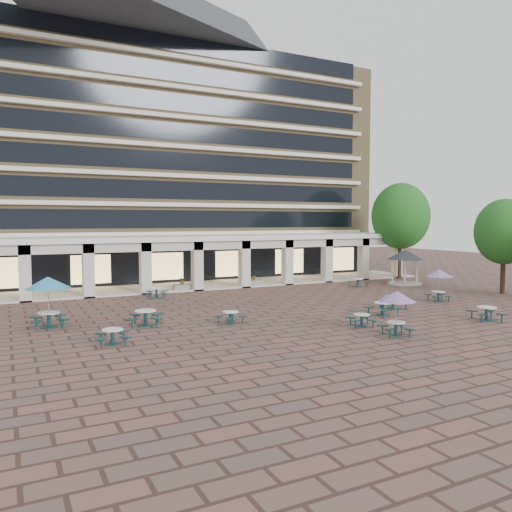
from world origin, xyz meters
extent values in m
plane|color=brown|center=(0.00, 0.00, 0.00)|extent=(120.00, 120.00, 0.00)
cube|color=#907B51|center=(0.00, 25.50, 11.00)|extent=(40.00, 15.00, 22.00)
cube|color=silver|center=(0.00, 17.75, 4.50)|extent=(36.80, 0.50, 0.35)
cube|color=black|center=(0.00, 17.98, 5.80)|extent=(35.20, 0.05, 1.60)
cube|color=silver|center=(0.00, 17.75, 7.10)|extent=(36.80, 0.50, 0.35)
cube|color=black|center=(0.00, 17.98, 8.40)|extent=(35.20, 0.05, 1.60)
cube|color=silver|center=(0.00, 17.75, 9.70)|extent=(36.80, 0.50, 0.35)
cube|color=black|center=(0.00, 17.98, 11.00)|extent=(35.20, 0.05, 1.60)
cube|color=silver|center=(0.00, 17.75, 12.30)|extent=(36.80, 0.50, 0.35)
cube|color=black|center=(0.00, 17.98, 13.60)|extent=(35.20, 0.05, 1.60)
cube|color=silver|center=(0.00, 17.75, 14.90)|extent=(36.80, 0.50, 0.35)
cube|color=black|center=(0.00, 17.98, 16.20)|extent=(35.20, 0.05, 1.60)
cube|color=silver|center=(0.00, 17.75, 17.50)|extent=(36.80, 0.50, 0.35)
cube|color=black|center=(0.00, 17.98, 18.80)|extent=(35.20, 0.05, 1.60)
cube|color=silver|center=(0.00, 17.75, 20.10)|extent=(36.80, 0.50, 0.35)
cube|color=black|center=(0.00, 17.98, 21.40)|extent=(35.20, 0.05, 1.60)
cube|color=white|center=(0.00, 15.00, 4.20)|extent=(42.00, 6.60, 0.40)
cube|color=beige|center=(0.00, 12.15, 3.75)|extent=(42.00, 0.30, 0.90)
cube|color=black|center=(0.00, 17.70, 1.80)|extent=(38.00, 0.15, 3.20)
cube|color=beige|center=(0.00, 15.00, 0.06)|extent=(42.00, 6.00, 0.12)
cube|color=beige|center=(-14.78, 12.40, 2.00)|extent=(0.80, 0.80, 4.00)
cube|color=beige|center=(-10.56, 12.40, 2.00)|extent=(0.80, 0.80, 4.00)
cube|color=beige|center=(-6.33, 12.40, 2.00)|extent=(0.80, 0.80, 4.00)
cube|color=beige|center=(-2.11, 12.40, 2.00)|extent=(0.80, 0.80, 4.00)
cube|color=beige|center=(2.11, 12.40, 2.00)|extent=(0.80, 0.80, 4.00)
cube|color=beige|center=(6.33, 12.40, 2.00)|extent=(0.80, 0.80, 4.00)
cube|color=beige|center=(10.56, 12.40, 2.00)|extent=(0.80, 0.80, 4.00)
cube|color=beige|center=(14.78, 12.40, 2.00)|extent=(0.80, 0.80, 4.00)
cube|color=beige|center=(19.00, 12.40, 2.00)|extent=(0.80, 0.80, 4.00)
cube|color=#FFD88C|center=(-16.00, 17.55, 1.60)|extent=(3.20, 0.08, 2.40)
cube|color=#FFD88C|center=(-9.60, 17.55, 1.60)|extent=(3.20, 0.08, 2.40)
cube|color=#FFD88C|center=(-3.20, 17.55, 1.60)|extent=(3.20, 0.08, 2.40)
cube|color=#FFD88C|center=(3.20, 17.55, 1.60)|extent=(3.20, 0.08, 2.40)
cube|color=#FFD88C|center=(9.60, 17.55, 1.60)|extent=(3.20, 0.08, 2.40)
cube|color=#FFD88C|center=(16.00, 17.55, 1.60)|extent=(3.20, 0.08, 2.40)
cylinder|color=#13383A|center=(-11.70, -2.64, 0.02)|extent=(0.66, 0.66, 0.04)
cylinder|color=#13383A|center=(-11.70, -2.64, 0.31)|extent=(0.17, 0.17, 0.62)
cylinder|color=white|center=(-11.70, -2.64, 0.69)|extent=(0.94, 0.94, 0.05)
cube|color=#13383A|center=(-11.12, -2.19, 0.41)|extent=(0.57, 0.53, 0.05)
cylinder|color=#13383A|center=(-11.12, -2.19, 0.20)|extent=(0.08, 0.08, 0.39)
cube|color=#13383A|center=(-12.15, -2.06, 0.41)|extent=(0.53, 0.57, 0.05)
cylinder|color=#13383A|center=(-12.15, -2.06, 0.20)|extent=(0.08, 0.08, 0.39)
cube|color=#13383A|center=(-12.28, -3.09, 0.41)|extent=(0.57, 0.53, 0.05)
cylinder|color=#13383A|center=(-12.28, -3.09, 0.20)|extent=(0.08, 0.08, 0.39)
cube|color=#13383A|center=(-11.25, -3.22, 0.41)|extent=(0.53, 0.57, 0.05)
cylinder|color=#13383A|center=(-11.25, -3.22, 0.20)|extent=(0.08, 0.08, 0.39)
cylinder|color=#13383A|center=(0.98, -4.60, 0.02)|extent=(0.60, 0.60, 0.03)
cylinder|color=#13383A|center=(0.98, -4.60, 0.28)|extent=(0.15, 0.15, 0.57)
cylinder|color=white|center=(0.98, -4.60, 0.63)|extent=(0.86, 0.86, 0.04)
cube|color=#13383A|center=(1.60, -4.33, 0.38)|extent=(0.53, 0.41, 0.04)
cylinder|color=#13383A|center=(1.60, -4.33, 0.18)|extent=(0.07, 0.07, 0.36)
cube|color=#13383A|center=(0.72, -3.98, 0.38)|extent=(0.41, 0.53, 0.04)
cylinder|color=#13383A|center=(0.72, -3.98, 0.18)|extent=(0.07, 0.07, 0.36)
cube|color=#13383A|center=(0.36, -4.86, 0.38)|extent=(0.53, 0.41, 0.04)
cylinder|color=#13383A|center=(0.36, -4.86, 0.18)|extent=(0.07, 0.07, 0.36)
cube|color=#13383A|center=(1.24, -5.21, 0.38)|extent=(0.41, 0.53, 0.04)
cylinder|color=#13383A|center=(1.24, -5.21, 0.18)|extent=(0.07, 0.07, 0.36)
cylinder|color=#13383A|center=(8.25, -6.59, 0.02)|extent=(0.73, 0.73, 0.04)
cylinder|color=#13383A|center=(8.25, -6.59, 0.34)|extent=(0.19, 0.19, 0.69)
cylinder|color=white|center=(8.25, -6.59, 0.76)|extent=(1.04, 1.04, 0.05)
cube|color=#13383A|center=(9.00, -6.29, 0.46)|extent=(0.64, 0.48, 0.05)
cylinder|color=#13383A|center=(9.00, -6.29, 0.22)|extent=(0.08, 0.08, 0.44)
cube|color=#13383A|center=(7.95, -5.83, 0.46)|extent=(0.48, 0.64, 0.05)
cylinder|color=#13383A|center=(7.95, -5.83, 0.22)|extent=(0.08, 0.08, 0.44)
cube|color=#13383A|center=(7.49, -6.88, 0.46)|extent=(0.64, 0.48, 0.05)
cylinder|color=#13383A|center=(7.49, -6.88, 0.22)|extent=(0.08, 0.08, 0.44)
cube|color=#13383A|center=(8.54, -7.34, 0.46)|extent=(0.48, 0.64, 0.05)
cylinder|color=#13383A|center=(8.54, -7.34, 0.22)|extent=(0.08, 0.08, 0.44)
cylinder|color=#13383A|center=(4.02, -2.77, 0.02)|extent=(0.74, 0.74, 0.04)
cylinder|color=#13383A|center=(4.02, -2.77, 0.35)|extent=(0.19, 0.19, 0.70)
cylinder|color=white|center=(4.02, -2.77, 0.78)|extent=(1.06, 1.06, 0.05)
cube|color=#13383A|center=(4.51, -2.10, 0.47)|extent=(0.58, 0.65, 0.05)
cylinder|color=#13383A|center=(4.51, -2.10, 0.22)|extent=(0.09, 0.09, 0.45)
cube|color=#13383A|center=(3.35, -2.28, 0.47)|extent=(0.65, 0.58, 0.05)
cylinder|color=#13383A|center=(3.35, -2.28, 0.22)|extent=(0.09, 0.09, 0.45)
cube|color=#13383A|center=(3.53, -3.44, 0.47)|extent=(0.58, 0.65, 0.05)
cylinder|color=#13383A|center=(3.53, -3.44, 0.22)|extent=(0.09, 0.09, 0.45)
cube|color=#13383A|center=(4.69, -3.26, 0.47)|extent=(0.65, 0.58, 0.05)
cylinder|color=#13383A|center=(4.69, -3.26, 0.22)|extent=(0.09, 0.09, 0.45)
cylinder|color=#13383A|center=(-14.00, 2.51, 0.02)|extent=(0.78, 0.78, 0.04)
cylinder|color=#13383A|center=(-14.00, 2.51, 0.37)|extent=(0.20, 0.20, 0.73)
cylinder|color=white|center=(-14.00, 2.51, 0.81)|extent=(1.11, 1.11, 0.06)
cube|color=#13383A|center=(-13.39, 3.12, 0.49)|extent=(0.65, 0.65, 0.06)
cylinder|color=#13383A|center=(-13.39, 3.12, 0.23)|extent=(0.09, 0.09, 0.47)
cube|color=#13383A|center=(-14.62, 3.12, 0.49)|extent=(0.65, 0.65, 0.06)
cylinder|color=#13383A|center=(-14.62, 3.12, 0.23)|extent=(0.09, 0.09, 0.47)
cube|color=#13383A|center=(-14.61, 1.89, 0.49)|extent=(0.65, 0.65, 0.06)
cylinder|color=#13383A|center=(-14.61, 1.89, 0.23)|extent=(0.09, 0.09, 0.47)
cube|color=#13383A|center=(-13.38, 1.90, 0.49)|extent=(0.65, 0.65, 0.06)
cylinder|color=#13383A|center=(-13.38, 1.90, 0.23)|extent=(0.09, 0.09, 0.47)
cylinder|color=gray|center=(-14.00, 2.51, 1.33)|extent=(0.06, 0.06, 2.67)
cone|color=teal|center=(-14.00, 2.51, 2.39)|extent=(2.33, 2.33, 0.61)
cylinder|color=#13383A|center=(-9.34, 0.69, 0.02)|extent=(0.79, 0.79, 0.05)
cylinder|color=#13383A|center=(-9.34, 0.69, 0.37)|extent=(0.20, 0.20, 0.75)
cylinder|color=white|center=(-9.34, 0.69, 0.83)|extent=(1.13, 1.13, 0.06)
cube|color=#13383A|center=(-8.54, 1.07, 0.50)|extent=(0.70, 0.55, 0.06)
cylinder|color=#13383A|center=(-8.54, 1.07, 0.24)|extent=(0.09, 0.09, 0.47)
cube|color=#13383A|center=(-9.71, 1.49, 0.50)|extent=(0.55, 0.70, 0.06)
cylinder|color=#13383A|center=(-9.71, 1.49, 0.24)|extent=(0.09, 0.09, 0.47)
cube|color=#13383A|center=(-10.13, 0.32, 0.50)|extent=(0.70, 0.55, 0.06)
cylinder|color=#13383A|center=(-10.13, 0.32, 0.24)|extent=(0.09, 0.09, 0.47)
cube|color=#13383A|center=(-8.96, -0.10, 0.50)|extent=(0.55, 0.70, 0.06)
cylinder|color=#13383A|center=(-8.96, -0.10, 0.24)|extent=(0.09, 0.09, 0.47)
cylinder|color=#13383A|center=(1.10, -7.09, 0.02)|extent=(0.63, 0.63, 0.04)
cylinder|color=#13383A|center=(1.10, -7.09, 0.30)|extent=(0.16, 0.16, 0.59)
cylinder|color=white|center=(1.10, -7.09, 0.66)|extent=(0.90, 0.90, 0.05)
cube|color=#13383A|center=(1.74, -6.80, 0.40)|extent=(0.56, 0.43, 0.05)
cylinder|color=#13383A|center=(1.74, -6.80, 0.19)|extent=(0.07, 0.07, 0.38)
cube|color=#13383A|center=(0.81, -6.45, 0.40)|extent=(0.43, 0.56, 0.05)
cylinder|color=#13383A|center=(0.81, -6.45, 0.19)|extent=(0.07, 0.07, 0.38)
cube|color=#13383A|center=(0.46, -7.38, 0.40)|extent=(0.56, 0.43, 0.05)
cylinder|color=#13383A|center=(0.46, -7.38, 0.19)|extent=(0.07, 0.07, 0.38)
cube|color=#13383A|center=(1.39, -7.73, 0.40)|extent=(0.43, 0.56, 0.05)
cylinder|color=#13383A|center=(1.39, -7.73, 0.19)|extent=(0.07, 0.07, 0.38)
cylinder|color=gray|center=(1.10, -7.09, 1.08)|extent=(0.05, 0.05, 2.16)
cone|color=#8869A8|center=(1.10, -7.09, 1.94)|extent=(1.89, 1.89, 0.50)
cylinder|color=#13383A|center=(-5.00, -0.77, 0.02)|extent=(0.62, 0.62, 0.04)
cylinder|color=#13383A|center=(-5.00, -0.77, 0.29)|extent=(0.16, 0.16, 0.58)
cylinder|color=white|center=(-5.00, -0.77, 0.64)|extent=(0.88, 0.88, 0.04)
cube|color=#13383A|center=(-4.62, -0.20, 0.39)|extent=(0.47, 0.54, 0.04)
cylinder|color=#13383A|center=(-4.62, -0.20, 0.18)|extent=(0.07, 0.07, 0.37)
cube|color=#13383A|center=(-5.57, -0.40, 0.39)|extent=(0.54, 0.47, 0.04)
cylinder|color=#13383A|center=(-5.57, -0.40, 0.18)|extent=(0.07, 0.07, 0.37)
cube|color=#13383A|center=(-5.38, -1.35, 0.39)|extent=(0.47, 0.54, 0.04)
cylinder|color=#13383A|center=(-5.38, -1.35, 0.18)|extent=(0.07, 0.07, 0.37)
cube|color=#13383A|center=(-4.43, -1.15, 0.39)|extent=(0.54, 0.47, 0.04)
cylinder|color=#13383A|center=(-4.43, -1.15, 0.18)|extent=(0.07, 0.07, 0.37)
cylinder|color=#13383A|center=(6.19, -1.25, 0.02)|extent=(0.74, 0.74, 0.04)
cylinder|color=#13383A|center=(6.19, -1.25, 0.35)|extent=(0.19, 0.19, 0.70)
cylinder|color=white|center=(6.19, -1.25, 0.77)|extent=(1.06, 1.06, 0.05)
cube|color=#13383A|center=(6.90, -0.81, 0.47)|extent=(0.65, 0.56, 0.05)
cylinder|color=#13383A|center=(6.90, -0.81, 0.22)|extent=(0.08, 0.08, 0.45)
cube|color=#13383A|center=(5.76, -0.55, 0.47)|extent=(0.56, 0.65, 0.05)
cylinder|color=#13383A|center=(5.76, -0.55, 0.22)|extent=(0.08, 0.08, 0.45)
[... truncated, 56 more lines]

